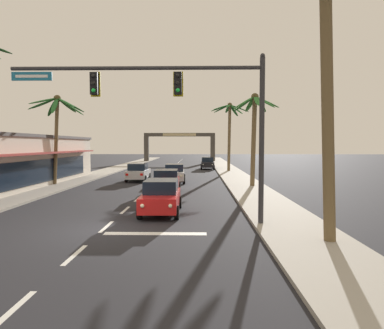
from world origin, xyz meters
name	(u,v)px	position (x,y,z in m)	size (l,w,h in m)	color
ground_plane	(103,230)	(0.00, 0.00, 0.00)	(220.00, 220.00, 0.00)	#232328
sidewalk_right	(238,179)	(7.80, 20.00, 0.07)	(3.20, 110.00, 0.14)	#9E998E
sidewalk_left	(81,179)	(-7.80, 20.00, 0.07)	(3.20, 110.00, 0.14)	#9E998E
lane_markings	(163,180)	(0.41, 19.83, 0.00)	(4.28, 87.03, 0.01)	silver
traffic_signal_mast	(183,102)	(3.24, 0.74, 5.25)	(10.64, 0.41, 7.24)	#2D2D33
sedan_lead_at_stop_bar	(161,196)	(1.99, 3.46, 0.85)	(1.98, 4.46, 1.68)	red
sedan_third_in_queue	(166,181)	(1.59, 10.52, 0.85)	(2.06, 4.49, 1.68)	maroon
sedan_fifth_in_queue	(175,173)	(1.67, 17.57, 0.85)	(2.09, 4.51, 1.68)	silver
sedan_oncoming_far	(138,172)	(-1.88, 18.86, 0.85)	(1.95, 4.45, 1.68)	silver
sedan_parked_nearest_kerb	(207,163)	(5.12, 34.88, 0.85)	(1.95, 4.45, 1.68)	black
palm_left_second	(57,115)	(-7.98, 14.89, 5.93)	(4.67, 4.53, 7.59)	brown
palm_right_nearest	(326,56)	(8.18, -1.92, 6.45)	(3.63, 3.27, 9.94)	brown
palm_right_second	(254,121)	(8.36, 14.02, 5.33)	(3.72, 3.81, 7.58)	brown
palm_right_third	(229,122)	(7.71, 29.99, 6.33)	(4.88, 4.97, 8.74)	brown
town_gateway_arch	(180,143)	(0.00, 55.60, 3.80)	(14.30, 0.90, 5.80)	#423D38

